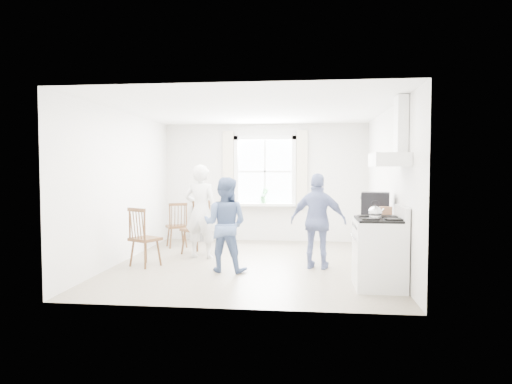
% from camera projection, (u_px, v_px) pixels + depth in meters
% --- Properties ---
extents(room_shell, '(4.62, 5.12, 2.64)m').
position_uv_depth(room_shell, '(252.00, 187.00, 7.69)').
color(room_shell, gray).
rests_on(room_shell, ground).
extents(window_assembly, '(1.88, 0.24, 1.70)m').
position_uv_depth(window_assembly, '(265.00, 175.00, 10.11)').
color(window_assembly, white).
rests_on(window_assembly, room_shell).
extents(range_hood, '(0.45, 0.76, 0.94)m').
position_uv_depth(range_hood, '(393.00, 148.00, 6.09)').
color(range_hood, white).
rests_on(range_hood, room_shell).
extents(shelf_unit, '(0.40, 0.30, 0.80)m').
position_uv_depth(shelf_unit, '(202.00, 223.00, 10.21)').
color(shelf_unit, gray).
rests_on(shelf_unit, ground).
extents(gas_stove, '(0.68, 0.76, 1.12)m').
position_uv_depth(gas_stove, '(379.00, 252.00, 6.19)').
color(gas_stove, silver).
rests_on(gas_stove, ground).
extents(kettle, '(0.18, 0.18, 0.25)m').
position_uv_depth(kettle, '(375.00, 213.00, 6.06)').
color(kettle, silver).
rests_on(kettle, gas_stove).
extents(low_cabinet, '(0.50, 0.55, 0.90)m').
position_uv_depth(low_cabinet, '(377.00, 246.00, 6.88)').
color(low_cabinet, white).
rests_on(low_cabinet, ground).
extents(stereo_stack, '(0.46, 0.43, 0.36)m').
position_uv_depth(stereo_stack, '(375.00, 204.00, 6.88)').
color(stereo_stack, black).
rests_on(stereo_stack, low_cabinet).
extents(cardboard_box, '(0.30, 0.24, 0.17)m').
position_uv_depth(cardboard_box, '(381.00, 212.00, 6.68)').
color(cardboard_box, '#AE7754').
rests_on(cardboard_box, low_cabinet).
extents(windsor_chair_a, '(0.52, 0.52, 0.93)m').
position_uv_depth(windsor_chair_a, '(178.00, 220.00, 9.28)').
color(windsor_chair_a, '#452A16').
rests_on(windsor_chair_a, ground).
extents(windsor_chair_b, '(0.56, 0.56, 0.99)m').
position_uv_depth(windsor_chair_b, '(140.00, 231.00, 7.46)').
color(windsor_chair_b, '#452A16').
rests_on(windsor_chair_b, ground).
extents(windsor_chair_c, '(0.60, 0.60, 1.03)m').
position_uv_depth(windsor_chair_c, '(199.00, 221.00, 8.51)').
color(windsor_chair_c, '#452A16').
rests_on(windsor_chair_c, ground).
extents(person_left, '(0.70, 0.70, 1.69)m').
position_uv_depth(person_left, '(201.00, 211.00, 8.21)').
color(person_left, silver).
rests_on(person_left, ground).
extents(person_mid, '(0.83, 0.83, 1.48)m').
position_uv_depth(person_mid, '(225.00, 224.00, 7.17)').
color(person_mid, '#4D6390').
rests_on(person_mid, ground).
extents(person_right, '(1.06, 1.06, 1.54)m').
position_uv_depth(person_right, '(318.00, 221.00, 7.35)').
color(person_right, navy).
rests_on(person_right, ground).
extents(potted_plant, '(0.21, 0.21, 0.33)m').
position_uv_depth(potted_plant, '(264.00, 196.00, 10.05)').
color(potted_plant, '#377C3D').
rests_on(potted_plant, window_assembly).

